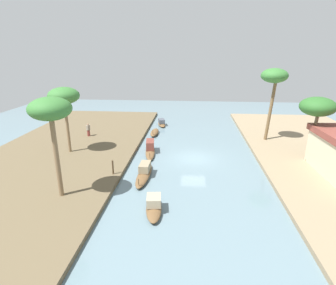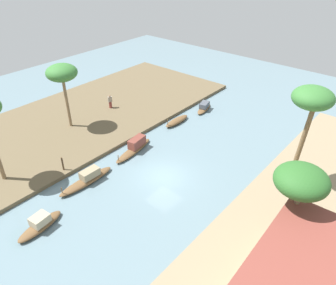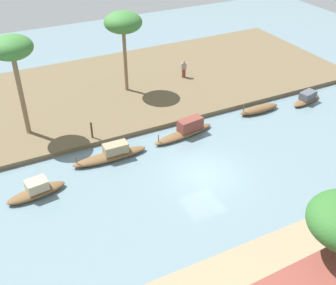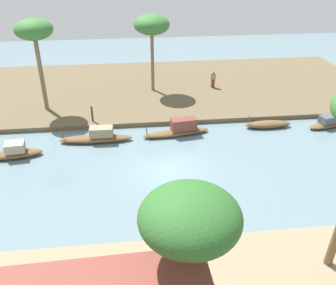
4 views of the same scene
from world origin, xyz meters
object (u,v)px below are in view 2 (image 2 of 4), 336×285
object	(u,v)px
mooring_post	(63,164)
sampan_foreground	(87,179)
sampan_with_red_awning	(135,147)
palm_tree_right_short	(312,101)
sampan_midstream	(40,224)
palm_tree_right_tall	(301,182)
person_on_near_bank	(110,102)
sampan_with_tall_canopy	(204,107)
palm_tree_left_near	(62,73)
sampan_open_hull	(177,121)

from	to	relation	value
mooring_post	sampan_foreground	bearing A→B (deg)	100.12
sampan_with_red_awning	palm_tree_right_short	bearing A→B (deg)	102.06
sampan_foreground	sampan_midstream	size ratio (longest dim) A/B	1.41
sampan_midstream	palm_tree_right_tall	world-z (taller)	palm_tree_right_tall
sampan_midstream	person_on_near_bank	distance (m)	18.50
sampan_with_tall_canopy	person_on_near_bank	distance (m)	10.94
palm_tree_right_tall	person_on_near_bank	bearing A→B (deg)	-104.54
sampan_with_red_awning	palm_tree_right_tall	distance (m)	16.44
person_on_near_bank	palm_tree_left_near	distance (m)	7.49
palm_tree_right_tall	sampan_midstream	bearing A→B (deg)	-55.80
sampan_with_tall_canopy	palm_tree_right_tall	distance (m)	21.08
palm_tree_left_near	sampan_with_red_awning	bearing A→B (deg)	98.81
sampan_with_tall_canopy	sampan_foreground	bearing A→B (deg)	-12.60
sampan_foreground	sampan_midstream	xyz separation A→B (m)	(5.26, 1.54, 0.01)
sampan_with_red_awning	mooring_post	xyz separation A→B (m)	(6.34, -2.24, 0.52)
sampan_open_hull	sampan_with_tall_canopy	xyz separation A→B (m)	(-4.54, 0.43, 0.10)
sampan_with_tall_canopy	palm_tree_right_short	distance (m)	16.52
mooring_post	palm_tree_right_short	size ratio (longest dim) A/B	0.15
palm_tree_left_near	palm_tree_right_tall	distance (m)	23.77
sampan_foreground	palm_tree_right_short	world-z (taller)	palm_tree_right_short
sampan_with_red_awning	sampan_open_hull	bearing A→B (deg)	176.15
sampan_with_tall_canopy	palm_tree_right_short	world-z (taller)	palm_tree_right_short
sampan_midstream	person_on_near_bank	world-z (taller)	person_on_near_bank
sampan_with_tall_canopy	palm_tree_right_tall	bearing A→B (deg)	35.62
sampan_midstream	mooring_post	size ratio (longest dim) A/B	2.92
person_on_near_bank	mooring_post	bearing A→B (deg)	50.79
sampan_midstream	palm_tree_right_short	world-z (taller)	palm_tree_right_short
sampan_foreground	palm_tree_right_tall	distance (m)	16.50
mooring_post	palm_tree_right_tall	distance (m)	18.87
sampan_with_tall_canopy	palm_tree_right_short	bearing A→B (deg)	49.58
palm_tree_right_short	palm_tree_right_tall	bearing A→B (deg)	18.47
sampan_open_hull	sampan_with_tall_canopy	world-z (taller)	sampan_open_hull
sampan_open_hull	person_on_near_bank	xyz separation A→B (m)	(2.57, -7.85, 0.82)
sampan_with_tall_canopy	palm_tree_left_near	world-z (taller)	palm_tree_left_near
mooring_post	person_on_near_bank	bearing A→B (deg)	-150.33
sampan_open_hull	person_on_near_bank	bearing A→B (deg)	-71.47
sampan_foreground	mooring_post	distance (m)	2.71
person_on_near_bank	palm_tree_right_tall	size ratio (longest dim) A/B	0.26
palm_tree_right_tall	palm_tree_right_short	distance (m)	7.26
sampan_open_hull	palm_tree_left_near	xyz separation A→B (m)	(8.13, -7.80, 5.83)
sampan_midstream	person_on_near_bank	bearing A→B (deg)	-153.39
person_on_near_bank	sampan_midstream	bearing A→B (deg)	54.58
palm_tree_right_tall	palm_tree_right_short	bearing A→B (deg)	-161.53
sampan_with_red_awning	sampan_open_hull	xyz separation A→B (m)	(-6.86, -0.44, -0.19)
mooring_post	palm_tree_left_near	size ratio (longest dim) A/B	0.19
sampan_with_red_awning	palm_tree_right_short	size ratio (longest dim) A/B	0.61
sampan_with_tall_canopy	person_on_near_bank	bearing A→B (deg)	-63.17
sampan_foreground	mooring_post	size ratio (longest dim) A/B	4.13
mooring_post	palm_tree_right_short	distance (m)	20.17
sampan_foreground	sampan_midstream	world-z (taller)	sampan_foreground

